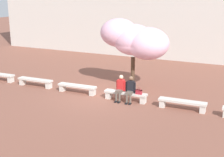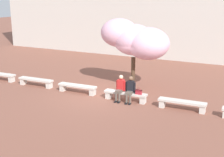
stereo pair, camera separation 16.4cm
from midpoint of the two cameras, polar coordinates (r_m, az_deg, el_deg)
The scene contains 10 objects.
ground_plane at distance 16.26m, azimuth -1.82°, elevation -3.33°, with size 100.00×100.00×0.00m, color brown.
stone_bench_west_end at distance 20.45m, azimuth -19.62°, elevation 0.55°, with size 2.21×0.51×0.45m.
stone_bench_near_west at distance 18.53m, azimuth -13.50°, elevation -0.43°, with size 2.21×0.51×0.45m.
stone_bench_center at distance 16.87m, azimuth -6.08°, elevation -1.61°, with size 2.21×0.51×0.45m.
stone_bench_near_east at distance 15.55m, azimuth 2.78°, elevation -2.98°, with size 2.21×0.51×0.45m.
stone_bench_east_end at distance 14.68m, azimuth 13.00°, elevation -4.47°, with size 2.21×0.51×0.45m.
person_seated_left at distance 15.50m, azimuth 1.83°, elevation -1.55°, with size 0.51×0.68×1.29m.
person_seated_right at distance 15.29m, azimuth 3.65°, elevation -1.81°, with size 0.51×0.72×1.29m.
handbag at distance 15.19m, azimuth 5.21°, elevation -2.43°, with size 0.30×0.15×0.34m.
cherry_tree_main at distance 17.17m, azimuth 4.55°, elevation 7.14°, with size 3.90×2.28×3.89m.
Camera 2 is at (7.54, -13.47, 5.11)m, focal length 50.00 mm.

